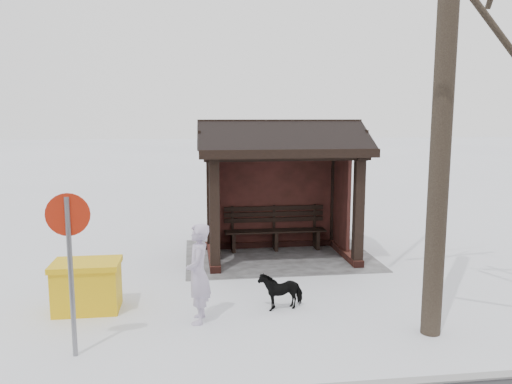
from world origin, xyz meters
TOP-DOWN VIEW (x-y plane):
  - ground at (0.00, 0.00)m, footprint 120.00×120.00m
  - trampled_patch at (0.00, -0.20)m, footprint 4.20×3.20m
  - bus_shelter at (0.00, -0.16)m, footprint 3.60×2.40m
  - pedestrian at (1.87, 3.33)m, footprint 0.42×0.60m
  - dog at (0.51, 2.93)m, footprint 0.77×0.48m
  - grit_bin at (3.67, 2.65)m, footprint 1.08×0.74m
  - road_sign at (3.53, 4.23)m, footprint 0.56×0.10m

SIDE VIEW (x-z plane):
  - ground at x=0.00m, z-range 0.00..0.00m
  - trampled_patch at x=0.00m, z-range 0.00..0.02m
  - dog at x=0.51m, z-range 0.00..0.61m
  - grit_bin at x=3.67m, z-range 0.01..0.83m
  - pedestrian at x=1.87m, z-range 0.00..1.55m
  - road_sign at x=3.53m, z-range 0.50..2.69m
  - bus_shelter at x=0.00m, z-range 0.62..3.71m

